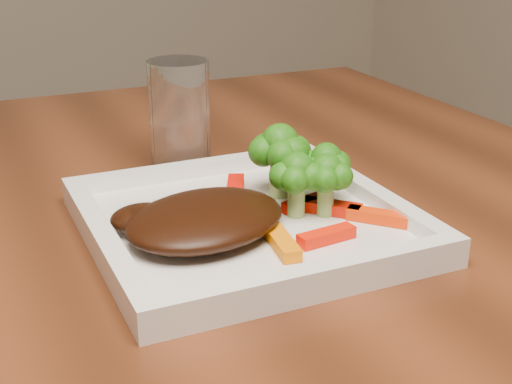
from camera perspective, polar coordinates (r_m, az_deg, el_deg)
name	(u,v)px	position (r m, az deg, el deg)	size (l,w,h in m)	color
plate	(246,226)	(0.63, -0.83, -2.75)	(0.27, 0.27, 0.01)	white
steak	(205,219)	(0.60, -4.08, -2.16)	(0.14, 0.11, 0.03)	black
broccoli_0	(280,161)	(0.67, 1.91, 2.48)	(0.07, 0.07, 0.07)	#197A14
broccoli_1	(326,169)	(0.66, 5.61, 1.81)	(0.05, 0.05, 0.06)	#155B0F
broccoli_2	(326,184)	(0.63, 5.62, 0.65)	(0.05, 0.05, 0.06)	#137515
broccoli_3	(297,183)	(0.63, 3.27, 0.70)	(0.06, 0.06, 0.06)	#326C12
carrot_0	(326,236)	(0.59, 5.66, -3.52)	(0.05, 0.01, 0.01)	#FF1A04
carrot_1	(378,216)	(0.63, 9.75, -1.94)	(0.05, 0.01, 0.01)	#F93604
carrot_2	(282,242)	(0.58, 2.08, -4.05)	(0.06, 0.02, 0.01)	orange
carrot_4	(235,189)	(0.68, -1.66, 0.27)	(0.06, 0.02, 0.01)	red
carrot_5	(326,207)	(0.65, 5.60, -1.17)	(0.06, 0.02, 0.01)	red
carrot_6	(308,203)	(0.65, 4.16, -0.88)	(0.05, 0.01, 0.01)	red
drinking_glass	(180,116)	(0.77, -6.12, 6.06)	(0.07, 0.07, 0.12)	white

